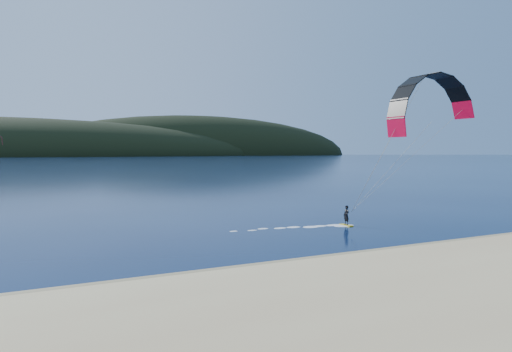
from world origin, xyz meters
The scene contains 4 objects.
ground centered at (0.00, 0.00, 0.00)m, with size 1800.00×1800.00×0.00m, color #071333.
wet_sand centered at (0.00, 4.50, 0.05)m, with size 220.00×2.50×0.10m.
headland centered at (0.63, 745.28, 0.00)m, with size 1200.00×310.00×140.00m.
kitesurfer_near centered at (19.12, 10.29, 8.93)m, with size 20.21×7.83×12.22m.
Camera 1 is at (-11.21, -18.33, 6.68)m, focal length 32.21 mm.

